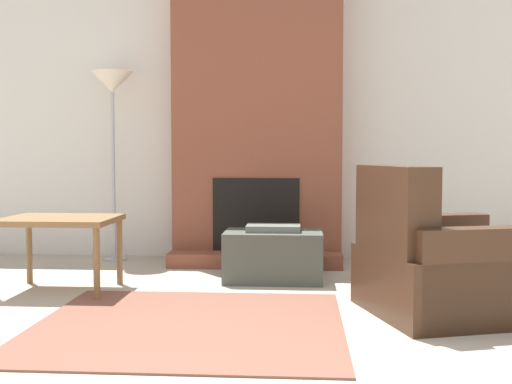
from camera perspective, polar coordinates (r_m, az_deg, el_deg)
name	(u,v)px	position (r m, az deg, el deg)	size (l,w,h in m)	color
wall_back	(259,120)	(6.09, 0.30, 6.41)	(7.45, 0.06, 2.60)	silver
fireplace	(258,123)	(5.84, 0.14, 6.12)	(1.51, 0.68, 2.60)	brown
ottoman	(273,255)	(4.98, 1.56, -5.62)	(0.75, 0.47, 0.43)	#474C42
armchair	(440,270)	(4.09, 16.07, -6.68)	(1.19, 1.15, 0.91)	#422819
side_table	(60,226)	(4.77, -17.01, -2.92)	(0.78, 0.62, 0.53)	brown
floor_lamp_left	(112,92)	(6.05, -12.64, 8.66)	(0.37, 0.37, 1.73)	#ADADB2
area_rug	(189,325)	(3.76, -5.99, -11.65)	(1.76, 1.66, 0.01)	brown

